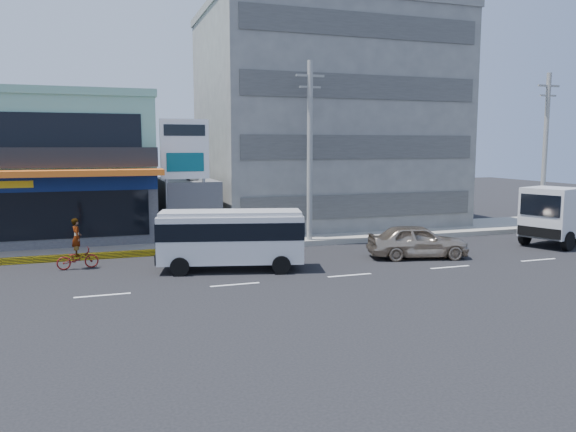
{
  "coord_description": "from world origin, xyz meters",
  "views": [
    {
      "loc": [
        -5.01,
        -21.25,
        5.49
      ],
      "look_at": [
        3.41,
        3.47,
        2.2
      ],
      "focal_mm": 35.0,
      "sensor_mm": 36.0,
      "label": 1
    }
  ],
  "objects_px": {
    "shop_building": "(42,172)",
    "concrete_building": "(325,123)",
    "minibus": "(231,235)",
    "billboard": "(185,156)",
    "sedan": "(418,241)",
    "utility_pole_near": "(310,152)",
    "satellite_dish": "(189,179)",
    "utility_pole_far": "(545,151)",
    "motorcycle_rider": "(77,252)",
    "tanker_truck": "(572,212)"
  },
  "relations": [
    {
      "from": "shop_building",
      "to": "concrete_building",
      "type": "height_order",
      "value": "concrete_building"
    },
    {
      "from": "concrete_building",
      "to": "minibus",
      "type": "height_order",
      "value": "concrete_building"
    },
    {
      "from": "shop_building",
      "to": "billboard",
      "type": "distance_m",
      "value": 8.92
    },
    {
      "from": "sedan",
      "to": "utility_pole_near",
      "type": "bearing_deg",
      "value": 50.81
    },
    {
      "from": "satellite_dish",
      "to": "utility_pole_far",
      "type": "height_order",
      "value": "utility_pole_far"
    },
    {
      "from": "billboard",
      "to": "sedan",
      "type": "bearing_deg",
      "value": -33.51
    },
    {
      "from": "utility_pole_far",
      "to": "minibus",
      "type": "height_order",
      "value": "utility_pole_far"
    },
    {
      "from": "satellite_dish",
      "to": "sedan",
      "type": "height_order",
      "value": "satellite_dish"
    },
    {
      "from": "billboard",
      "to": "motorcycle_rider",
      "type": "height_order",
      "value": "billboard"
    },
    {
      "from": "utility_pole_far",
      "to": "minibus",
      "type": "xyz_separation_m",
      "value": [
        -21.53,
        -4.77,
        -3.57
      ]
    },
    {
      "from": "tanker_truck",
      "to": "motorcycle_rider",
      "type": "bearing_deg",
      "value": 176.68
    },
    {
      "from": "utility_pole_far",
      "to": "sedan",
      "type": "bearing_deg",
      "value": -157.76
    },
    {
      "from": "satellite_dish",
      "to": "utility_pole_near",
      "type": "xyz_separation_m",
      "value": [
        6.0,
        -3.6,
        1.57
      ]
    },
    {
      "from": "shop_building",
      "to": "utility_pole_far",
      "type": "bearing_deg",
      "value": -12.31
    },
    {
      "from": "satellite_dish",
      "to": "motorcycle_rider",
      "type": "relative_size",
      "value": 0.66
    },
    {
      "from": "utility_pole_near",
      "to": "utility_pole_far",
      "type": "xyz_separation_m",
      "value": [
        16.0,
        0.0,
        0.0
      ]
    },
    {
      "from": "billboard",
      "to": "utility_pole_near",
      "type": "bearing_deg",
      "value": -15.48
    },
    {
      "from": "shop_building",
      "to": "motorcycle_rider",
      "type": "bearing_deg",
      "value": -77.17
    },
    {
      "from": "satellite_dish",
      "to": "sedan",
      "type": "distance_m",
      "value": 13.3
    },
    {
      "from": "concrete_building",
      "to": "sedan",
      "type": "distance_m",
      "value": 14.03
    },
    {
      "from": "utility_pole_far",
      "to": "minibus",
      "type": "distance_m",
      "value": 22.34
    },
    {
      "from": "shop_building",
      "to": "minibus",
      "type": "relative_size",
      "value": 1.87
    },
    {
      "from": "tanker_truck",
      "to": "motorcycle_rider",
      "type": "distance_m",
      "value": 26.63
    },
    {
      "from": "satellite_dish",
      "to": "tanker_truck",
      "type": "distance_m",
      "value": 21.97
    },
    {
      "from": "shop_building",
      "to": "billboard",
      "type": "height_order",
      "value": "shop_building"
    },
    {
      "from": "sedan",
      "to": "tanker_truck",
      "type": "bearing_deg",
      "value": -70.07
    },
    {
      "from": "utility_pole_far",
      "to": "satellite_dish",
      "type": "bearing_deg",
      "value": 170.71
    },
    {
      "from": "utility_pole_near",
      "to": "minibus",
      "type": "bearing_deg",
      "value": -139.23
    },
    {
      "from": "motorcycle_rider",
      "to": "tanker_truck",
      "type": "bearing_deg",
      "value": -3.32
    },
    {
      "from": "minibus",
      "to": "billboard",
      "type": "bearing_deg",
      "value": 98.37
    },
    {
      "from": "satellite_dish",
      "to": "motorcycle_rider",
      "type": "bearing_deg",
      "value": -135.44
    },
    {
      "from": "sedan",
      "to": "satellite_dish",
      "type": "bearing_deg",
      "value": 62.44
    },
    {
      "from": "satellite_dish",
      "to": "sedan",
      "type": "xyz_separation_m",
      "value": [
        9.77,
        -8.6,
        -2.75
      ]
    },
    {
      "from": "shop_building",
      "to": "satellite_dish",
      "type": "bearing_deg",
      "value": -20.21
    },
    {
      "from": "concrete_building",
      "to": "utility_pole_far",
      "type": "relative_size",
      "value": 1.6
    },
    {
      "from": "minibus",
      "to": "motorcycle_rider",
      "type": "distance_m",
      "value": 6.96
    },
    {
      "from": "shop_building",
      "to": "minibus",
      "type": "height_order",
      "value": "shop_building"
    },
    {
      "from": "concrete_building",
      "to": "motorcycle_rider",
      "type": "height_order",
      "value": "concrete_building"
    },
    {
      "from": "motorcycle_rider",
      "to": "minibus",
      "type": "bearing_deg",
      "value": -20.99
    },
    {
      "from": "utility_pole_near",
      "to": "sedan",
      "type": "distance_m",
      "value": 7.61
    },
    {
      "from": "shop_building",
      "to": "utility_pole_near",
      "type": "xyz_separation_m",
      "value": [
        14.0,
        -6.55,
        1.15
      ]
    },
    {
      "from": "billboard",
      "to": "tanker_truck",
      "type": "xyz_separation_m",
      "value": [
        21.09,
        -5.64,
        -3.19
      ]
    },
    {
      "from": "concrete_building",
      "to": "billboard",
      "type": "xyz_separation_m",
      "value": [
        -10.5,
        -5.8,
        -2.07
      ]
    },
    {
      "from": "satellite_dish",
      "to": "minibus",
      "type": "distance_m",
      "value": 8.62
    },
    {
      "from": "shop_building",
      "to": "billboard",
      "type": "xyz_separation_m",
      "value": [
        7.5,
        -4.75,
        0.93
      ]
    },
    {
      "from": "satellite_dish",
      "to": "shop_building",
      "type": "bearing_deg",
      "value": 159.79
    },
    {
      "from": "utility_pole_near",
      "to": "tanker_truck",
      "type": "relative_size",
      "value": 1.18
    },
    {
      "from": "utility_pole_far",
      "to": "sedan",
      "type": "height_order",
      "value": "utility_pole_far"
    },
    {
      "from": "shop_building",
      "to": "utility_pole_near",
      "type": "relative_size",
      "value": 1.24
    },
    {
      "from": "satellite_dish",
      "to": "tanker_truck",
      "type": "height_order",
      "value": "satellite_dish"
    }
  ]
}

